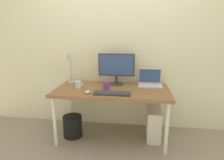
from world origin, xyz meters
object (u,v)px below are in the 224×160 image
at_px(desk, 112,93).
at_px(glass_cup, 78,85).
at_px(desk_lamp, 70,60).
at_px(coffee_mug, 106,86).
at_px(computer_tower, 153,124).
at_px(wastebasket, 73,126).
at_px(mouse, 88,92).
at_px(monitor, 116,67).
at_px(keyboard, 112,93).
at_px(laptop, 150,81).

height_order(desk, glass_cup, glass_cup).
height_order(desk_lamp, coffee_mug, desk_lamp).
height_order(coffee_mug, computer_tower, coffee_mug).
bearing_deg(desk_lamp, desk, -20.28).
bearing_deg(computer_tower, desk, -176.13).
distance_m(glass_cup, wastebasket, 0.61).
bearing_deg(glass_cup, mouse, -49.08).
xyz_separation_m(coffee_mug, computer_tower, (0.64, 0.08, -0.54)).
relative_size(coffee_mug, wastebasket, 0.37).
bearing_deg(wastebasket, desk, 4.99).
bearing_deg(mouse, coffee_mug, 45.04).
height_order(coffee_mug, wastebasket, coffee_mug).
xyz_separation_m(monitor, desk_lamp, (-0.68, 0.00, 0.09)).
bearing_deg(glass_cup, monitor, 28.83).
xyz_separation_m(keyboard, computer_tower, (0.53, 0.27, -0.50)).
bearing_deg(mouse, laptop, 32.15).
bearing_deg(desk_lamp, glass_cup, -53.37).
height_order(desk, coffee_mug, coffee_mug).
distance_m(desk_lamp, mouse, 0.68).
distance_m(monitor, computer_tower, 0.94).
height_order(monitor, computer_tower, monitor).
distance_m(desk, desk_lamp, 0.79).
xyz_separation_m(mouse, glass_cup, (-0.18, 0.21, 0.03)).
bearing_deg(desk, coffee_mug, -152.41).
relative_size(keyboard, wastebasket, 1.47).
bearing_deg(glass_cup, computer_tower, 3.66).
xyz_separation_m(desk_lamp, coffee_mug, (0.57, -0.28, -0.29)).
bearing_deg(computer_tower, laptop, 105.60).
xyz_separation_m(desk, glass_cup, (-0.45, -0.03, 0.11)).
bearing_deg(computer_tower, monitor, 159.50).
height_order(desk, laptop, laptop).
relative_size(desk, desk_lamp, 3.15).
height_order(desk_lamp, computer_tower, desk_lamp).
height_order(laptop, keyboard, laptop).
bearing_deg(computer_tower, wastebasket, -175.57).
bearing_deg(laptop, monitor, -178.14).
bearing_deg(laptop, keyboard, -134.49).
xyz_separation_m(desk_lamp, wastebasket, (0.09, -0.29, -0.89)).
height_order(laptop, computer_tower, laptop).
relative_size(keyboard, computer_tower, 1.05).
xyz_separation_m(glass_cup, wastebasket, (-0.10, -0.02, -0.60)).
distance_m(laptop, glass_cup, 0.99).
bearing_deg(laptop, mouse, -147.85).
bearing_deg(keyboard, monitor, 89.89).
height_order(keyboard, glass_cup, glass_cup).
relative_size(mouse, computer_tower, 0.21).
height_order(desk, keyboard, keyboard).
bearing_deg(monitor, keyboard, -90.11).
xyz_separation_m(laptop, keyboard, (-0.47, -0.48, -0.05)).
bearing_deg(keyboard, glass_cup, 157.01).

